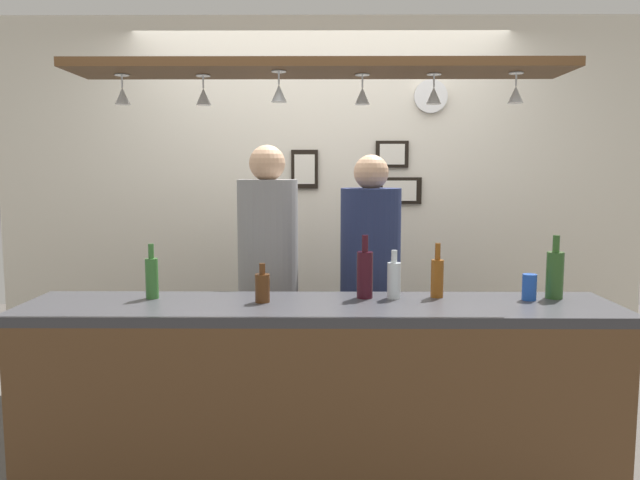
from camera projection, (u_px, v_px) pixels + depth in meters
ground_plane at (320, 469)px, 3.19m from camera, size 8.00×8.00×0.00m
back_wall at (321, 211)px, 4.14m from camera, size 4.40×0.06×2.60m
bar_counter at (319, 381)px, 2.62m from camera, size 2.70×0.55×0.97m
overhead_glass_rack at (319, 68)px, 2.66m from camera, size 2.20×0.36×0.04m
hanging_wineglass_far_left at (123, 95)px, 2.71m from camera, size 0.07×0.07×0.13m
hanging_wineglass_left at (204, 96)px, 2.73m from camera, size 0.07×0.07×0.13m
hanging_wineglass_center_left at (279, 92)px, 2.61m from camera, size 0.07×0.07×0.13m
hanging_wineglass_center at (362, 95)px, 2.70m from camera, size 0.07×0.07×0.13m
hanging_wineglass_center_right at (434, 95)px, 2.69m from camera, size 0.07×0.07×0.13m
hanging_wineglass_right at (516, 94)px, 2.66m from camera, size 0.07×0.07×0.13m
person_left_grey_shirt at (268, 266)px, 3.41m from camera, size 0.34×0.34×1.72m
person_middle_navy_shirt at (370, 272)px, 3.41m from camera, size 0.34×0.34×1.66m
bottle_beer_amber_tall at (437, 277)px, 2.86m from camera, size 0.06×0.06×0.26m
bottle_soda_clear at (394, 279)px, 2.83m from camera, size 0.06×0.06×0.23m
bottle_beer_green_import at (152, 277)px, 2.83m from camera, size 0.06×0.06×0.26m
bottle_wine_dark_red at (365, 273)px, 2.84m from camera, size 0.08×0.08×0.30m
bottle_beer_brown_stubby at (262, 287)px, 2.75m from camera, size 0.07×0.07×0.18m
bottle_champagne_green at (555, 274)px, 2.83m from camera, size 0.08×0.08×0.30m
drink_can at (529, 287)px, 2.80m from camera, size 0.07×0.07×0.12m
picture_frame_upper_small at (392, 154)px, 4.05m from camera, size 0.22×0.02×0.18m
picture_frame_crest at (305, 169)px, 4.06m from camera, size 0.18×0.02×0.26m
picture_frame_lower_pair at (399, 191)px, 4.07m from camera, size 0.30×0.02×0.18m
wall_clock at (431, 96)px, 4.00m from camera, size 0.22×0.03×0.22m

